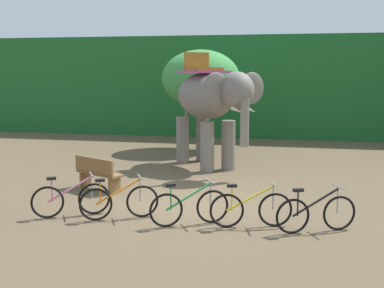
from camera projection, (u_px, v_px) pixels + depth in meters
name	position (u px, v px, depth m)	size (l,w,h in m)	color
ground_plane	(190.00, 203.00, 12.11)	(80.00, 80.00, 0.00)	brown
foliage_hedge	(251.00, 85.00, 26.19)	(36.00, 6.00, 4.81)	#1E6028
tree_center	(201.00, 79.00, 19.90)	(3.09, 3.09, 4.00)	brown
elephant	(210.00, 101.00, 16.20)	(3.47, 3.87, 3.78)	slate
bike_pink	(71.00, 199.00, 10.98)	(1.51, 0.91, 0.92)	black
bike_orange	(119.00, 202.00, 10.78)	(1.55, 0.85, 0.92)	black
bike_green	(189.00, 207.00, 10.36)	(1.52, 0.89, 0.92)	black
bike_yellow	(251.00, 209.00, 10.21)	(1.66, 0.64, 0.92)	black
bike_black	(316.00, 213.00, 9.90)	(1.57, 0.82, 0.92)	black
wooden_bench	(98.00, 173.00, 13.38)	(1.52, 1.07, 0.89)	brown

